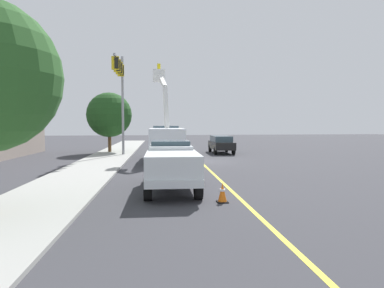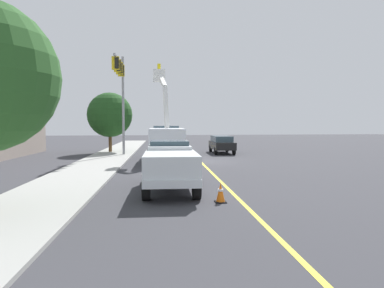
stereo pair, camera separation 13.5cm
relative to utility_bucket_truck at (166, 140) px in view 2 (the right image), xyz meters
The scene contains 11 objects.
ground 3.10m from the utility_bucket_truck, 107.32° to the right, with size 120.00×120.00×0.00m, color #38383D.
sidewalk_far_side 5.09m from the utility_bucket_truck, 95.56° to the left, with size 60.00×3.60×0.12m, color #9E9E99.
lane_centre_stripe 3.10m from the utility_bucket_truck, 107.32° to the right, with size 50.00×0.16×0.01m, color yellow.
utility_bucket_truck is the anchor object (origin of this frame).
service_pickup_truck 11.64m from the utility_bucket_truck, behind, with size 5.69×2.38×2.06m.
passing_minivan 8.19m from the utility_bucket_truck, 44.35° to the right, with size 4.88×2.12×1.69m.
traffic_cone_leading 14.18m from the utility_bucket_truck, behind, with size 0.40×0.40×0.73m.
traffic_cone_mid_front 5.66m from the utility_bucket_truck, 165.24° to the right, with size 0.40×0.40×0.88m.
traffic_cone_mid_rear 4.45m from the utility_bucket_truck, 30.75° to the right, with size 0.40×0.40×0.87m.
traffic_signal_mast 6.63m from the utility_bucket_truck, 50.68° to the left, with size 5.32×0.71×8.83m.
street_tree_right 9.30m from the utility_bucket_truck, 34.24° to the left, with size 4.35×4.35×5.91m.
Camera 2 is at (-24.93, 3.96, 2.85)m, focal length 30.99 mm.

